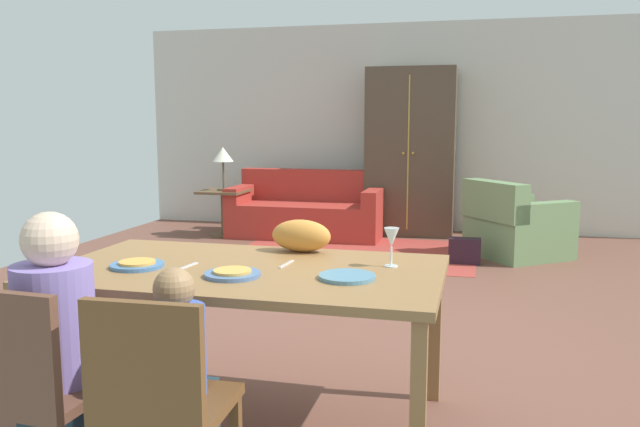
% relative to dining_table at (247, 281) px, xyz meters
% --- Properties ---
extents(ground_plane, '(7.22, 6.75, 0.02)m').
position_rel_dining_table_xyz_m(ground_plane, '(0.10, 2.37, -0.70)').
color(ground_plane, brown).
extents(back_wall, '(7.22, 0.10, 2.70)m').
position_rel_dining_table_xyz_m(back_wall, '(0.10, 5.80, 0.66)').
color(back_wall, beige).
rests_on(back_wall, ground_plane).
extents(dining_table, '(1.83, 1.04, 0.76)m').
position_rel_dining_table_xyz_m(dining_table, '(0.00, 0.00, 0.00)').
color(dining_table, olive).
rests_on(dining_table, ground_plane).
extents(plate_near_man, '(0.25, 0.25, 0.02)m').
position_rel_dining_table_xyz_m(plate_near_man, '(-0.50, -0.12, 0.07)').
color(plate_near_man, teal).
rests_on(plate_near_man, dining_table).
extents(pizza_near_man, '(0.17, 0.17, 0.01)m').
position_rel_dining_table_xyz_m(pizza_near_man, '(-0.50, -0.12, 0.09)').
color(pizza_near_man, gold).
rests_on(pizza_near_man, plate_near_man).
extents(plate_near_child, '(0.25, 0.25, 0.02)m').
position_rel_dining_table_xyz_m(plate_near_child, '(0.00, -0.18, 0.07)').
color(plate_near_child, '#4D6FA1').
rests_on(plate_near_child, dining_table).
extents(pizza_near_child, '(0.17, 0.17, 0.01)m').
position_rel_dining_table_xyz_m(pizza_near_child, '(0.00, -0.18, 0.09)').
color(pizza_near_child, gold).
rests_on(pizza_near_child, plate_near_child).
extents(plate_near_woman, '(0.25, 0.25, 0.02)m').
position_rel_dining_table_xyz_m(plate_near_woman, '(0.50, -0.10, 0.07)').
color(plate_near_woman, teal).
rests_on(plate_near_woman, dining_table).
extents(wine_glass, '(0.07, 0.07, 0.19)m').
position_rel_dining_table_xyz_m(wine_glass, '(0.66, 0.18, 0.20)').
color(wine_glass, silver).
rests_on(wine_glass, dining_table).
extents(fork, '(0.03, 0.15, 0.01)m').
position_rel_dining_table_xyz_m(fork, '(-0.27, -0.05, 0.07)').
color(fork, silver).
rests_on(fork, dining_table).
extents(knife, '(0.03, 0.17, 0.01)m').
position_rel_dining_table_xyz_m(knife, '(0.16, 0.10, 0.07)').
color(knife, silver).
rests_on(knife, dining_table).
extents(dining_chair_man, '(0.44, 0.44, 0.87)m').
position_rel_dining_table_xyz_m(dining_chair_man, '(-0.51, -0.88, -0.20)').
color(dining_chair_man, brown).
rests_on(dining_chair_man, ground_plane).
extents(person_man, '(0.30, 0.41, 1.11)m').
position_rel_dining_table_xyz_m(person_man, '(-0.50, -0.70, -0.18)').
color(person_man, '#273E51').
rests_on(person_man, ground_plane).
extents(dining_chair_child, '(0.43, 0.43, 0.87)m').
position_rel_dining_table_xyz_m(dining_chair_child, '(0.00, -0.88, -0.20)').
color(dining_chair_child, brown).
rests_on(dining_chair_child, ground_plane).
extents(person_child, '(0.22, 0.29, 0.92)m').
position_rel_dining_table_xyz_m(person_child, '(-0.00, -0.71, -0.26)').
color(person_child, '#27414F').
rests_on(person_child, ground_plane).
extents(cat, '(0.33, 0.18, 0.17)m').
position_rel_dining_table_xyz_m(cat, '(0.15, 0.42, 0.15)').
color(cat, '#D08637').
rests_on(cat, dining_table).
extents(area_rug, '(2.60, 1.80, 0.01)m').
position_rel_dining_table_xyz_m(area_rug, '(-0.25, 4.10, -0.69)').
color(area_rug, '#A03931').
rests_on(area_rug, ground_plane).
extents(couch, '(1.89, 0.86, 0.82)m').
position_rel_dining_table_xyz_m(couch, '(-1.04, 4.96, -0.39)').
color(couch, '#A62F27').
rests_on(couch, ground_plane).
extents(armchair, '(1.20, 1.20, 0.82)m').
position_rel_dining_table_xyz_m(armchair, '(1.44, 4.27, -0.38)').
color(armchair, '#668556').
rests_on(armchair, ground_plane).
extents(armoire, '(1.10, 0.59, 2.10)m').
position_rel_dining_table_xyz_m(armoire, '(0.20, 5.41, 0.36)').
color(armoire, '#4A3C2D').
rests_on(armoire, ground_plane).
extents(side_table, '(0.56, 0.56, 0.58)m').
position_rel_dining_table_xyz_m(side_table, '(-2.06, 4.70, -0.32)').
color(side_table, brown).
rests_on(side_table, ground_plane).
extents(table_lamp, '(0.26, 0.26, 0.54)m').
position_rel_dining_table_xyz_m(table_lamp, '(-2.06, 4.70, 0.31)').
color(table_lamp, '#4C4933').
rests_on(table_lamp, side_table).
extents(handbag, '(0.32, 0.16, 0.26)m').
position_rel_dining_table_xyz_m(handbag, '(0.93, 3.80, -0.56)').
color(handbag, black).
rests_on(handbag, ground_plane).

